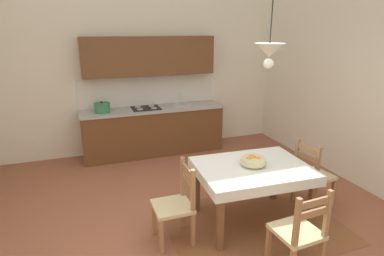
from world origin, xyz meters
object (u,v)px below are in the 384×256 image
object	(u,v)px
dining_chair_camera_side	(299,233)
pendant_lamp	(269,51)
kitchen_cabinetry	(152,110)
dining_chair_window_side	(313,175)
dining_table	(252,175)
dining_chair_tv_side	(176,205)
fruit_bowl	(253,161)

from	to	relation	value
dining_chair_camera_side	pendant_lamp	world-z (taller)	pendant_lamp
kitchen_cabinetry	dining_chair_window_side	world-z (taller)	kitchen_cabinetry
dining_chair_window_side	pendant_lamp	bearing A→B (deg)	-168.21
dining_table	dining_chair_window_side	world-z (taller)	dining_chair_window_side
dining_chair_window_side	dining_table	bearing A→B (deg)	-176.40
dining_chair_camera_side	kitchen_cabinetry	bearing A→B (deg)	98.99
dining_chair_tv_side	dining_chair_window_side	xyz separation A→B (m)	(1.95, 0.10, 0.00)
dining_table	pendant_lamp	world-z (taller)	pendant_lamp
dining_chair_camera_side	dining_table	bearing A→B (deg)	89.41
dining_chair_camera_side	pendant_lamp	size ratio (longest dim) A/B	1.16
kitchen_cabinetry	pendant_lamp	distance (m)	3.20
dining_chair_tv_side	dining_chair_window_side	distance (m)	1.96
fruit_bowl	pendant_lamp	size ratio (longest dim) A/B	0.37
dining_table	dining_chair_camera_side	size ratio (longest dim) A/B	1.49
dining_table	dining_chair_tv_side	bearing A→B (deg)	-177.87
dining_chair_camera_side	dining_chair_window_side	world-z (taller)	same
dining_table	dining_chair_tv_side	xyz separation A→B (m)	(-0.98, -0.04, -0.19)
dining_table	fruit_bowl	world-z (taller)	fruit_bowl
pendant_lamp	kitchen_cabinetry	bearing A→B (deg)	102.19
kitchen_cabinetry	dining_table	size ratio (longest dim) A/B	1.93
dining_chair_tv_side	dining_chair_camera_side	bearing A→B (deg)	-42.63
pendant_lamp	dining_chair_window_side	bearing A→B (deg)	11.79
dining_table	dining_chair_tv_side	distance (m)	1.00
dining_chair_camera_side	fruit_bowl	xyz separation A→B (m)	(0.02, 0.95, 0.37)
dining_chair_tv_side	pendant_lamp	xyz separation A→B (m)	(1.01, -0.10, 1.67)
kitchen_cabinetry	dining_chair_tv_side	size ratio (longest dim) A/B	2.87
dining_table	pendant_lamp	bearing A→B (deg)	-77.29
dining_chair_tv_side	dining_chair_window_side	size ratio (longest dim) A/B	1.00
dining_chair_tv_side	dining_chair_window_side	world-z (taller)	same
dining_chair_window_side	dining_chair_camera_side	bearing A→B (deg)	-134.65
dining_chair_window_side	fruit_bowl	xyz separation A→B (m)	(-0.96, -0.04, 0.37)
dining_chair_tv_side	fruit_bowl	xyz separation A→B (m)	(0.99, 0.06, 0.37)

